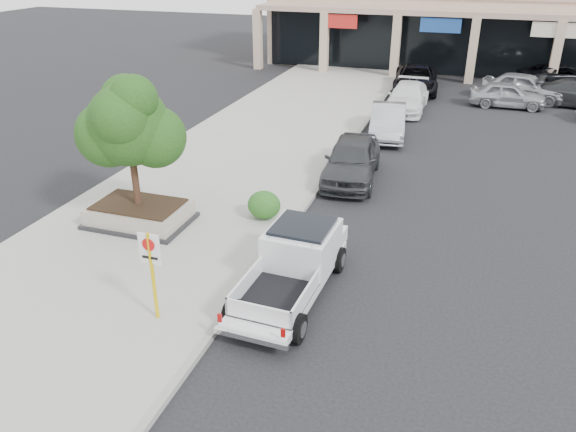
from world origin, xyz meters
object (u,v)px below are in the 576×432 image
object	(u,v)px
lot_car_a	(508,95)
curb_car_d	(416,79)
pickup_truck	(290,268)
curb_car_c	(407,97)
planter_tree	(135,124)
lot_car_e	(524,87)
no_parking_sign	(151,265)
curb_car_b	(388,121)
lot_car_d	(561,75)
planter	(140,213)
curb_car_a	(352,159)

from	to	relation	value
lot_car_a	curb_car_d	bearing A→B (deg)	67.70
pickup_truck	curb_car_c	size ratio (longest dim) A/B	1.03
planter_tree	curb_car_d	size ratio (longest dim) A/B	0.70
lot_car_a	lot_car_e	bearing A→B (deg)	-27.39
no_parking_sign	curb_car_b	xyz separation A→B (m)	(2.81, 16.55, -0.89)
no_parking_sign	lot_car_d	size ratio (longest dim) A/B	0.44
pickup_truck	lot_car_a	size ratio (longest dim) A/B	1.25
lot_car_a	lot_car_d	world-z (taller)	lot_car_d
curb_car_b	pickup_truck	bearing A→B (deg)	-98.29
pickup_truck	curb_car_d	size ratio (longest dim) A/B	0.91
no_parking_sign	curb_car_c	size ratio (longest dim) A/B	0.46
planter	curb_car_d	xyz separation A→B (m)	(6.14, 21.84, 0.31)
lot_car_a	lot_car_e	xyz separation A→B (m)	(0.94, 1.84, 0.11)
lot_car_e	planter	bearing A→B (deg)	163.14
planter_tree	curb_car_b	bearing A→B (deg)	63.96
planter	curb_car_b	size ratio (longest dim) A/B	0.71
planter_tree	curb_car_a	distance (m)	8.56
planter	lot_car_e	distance (m)	24.85
curb_car_d	lot_car_d	size ratio (longest dim) A/B	1.08
planter	curb_car_a	xyz separation A→B (m)	(5.59, 6.22, 0.35)
curb_car_a	lot_car_e	size ratio (longest dim) A/B	1.01
planter	lot_car_d	world-z (taller)	lot_car_d
curb_car_c	lot_car_e	size ratio (longest dim) A/B	1.05
curb_car_a	curb_car_c	xyz separation A→B (m)	(0.66, 10.95, -0.10)
pickup_truck	lot_car_e	xyz separation A→B (m)	(6.58, 23.73, -0.00)
curb_car_c	planter	bearing A→B (deg)	-110.25
lot_car_d	lot_car_e	size ratio (longest dim) A/B	1.10
pickup_truck	lot_car_e	world-z (taller)	same
planter	pickup_truck	xyz separation A→B (m)	(5.88, -2.23, 0.34)
curb_car_a	lot_car_d	distance (m)	21.94
lot_car_e	curb_car_b	bearing A→B (deg)	158.55
pickup_truck	curb_car_b	xyz separation A→B (m)	(0.13, 14.41, -0.07)
curb_car_d	lot_car_e	size ratio (longest dim) A/B	1.19
no_parking_sign	curb_car_b	size ratio (longest dim) A/B	0.51
curb_car_c	curb_car_d	xyz separation A→B (m)	(-0.11, 4.66, 0.06)
pickup_truck	planter_tree	bearing A→B (deg)	159.69
curb_car_b	lot_car_e	world-z (taller)	lot_car_e
planter_tree	lot_car_e	bearing A→B (deg)	60.00
pickup_truck	curb_car_c	bearing A→B (deg)	91.14
curb_car_a	lot_car_a	xyz separation A→B (m)	(5.92, 13.44, -0.12)
lot_car_e	curb_car_c	bearing A→B (deg)	138.10
planter_tree	curb_car_b	distance (m)	13.64
curb_car_a	lot_car_e	xyz separation A→B (m)	(6.86, 15.27, -0.01)
planter_tree	curb_car_a	bearing A→B (deg)	48.03
curb_car_c	pickup_truck	bearing A→B (deg)	-91.35
no_parking_sign	curb_car_d	bearing A→B (deg)	83.59
curb_car_c	lot_car_a	xyz separation A→B (m)	(5.26, 2.49, -0.02)
curb_car_a	curb_car_b	xyz separation A→B (m)	(0.41, 5.95, -0.08)
no_parking_sign	lot_car_e	bearing A→B (deg)	70.31
planter	lot_car_d	bearing A→B (deg)	60.38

